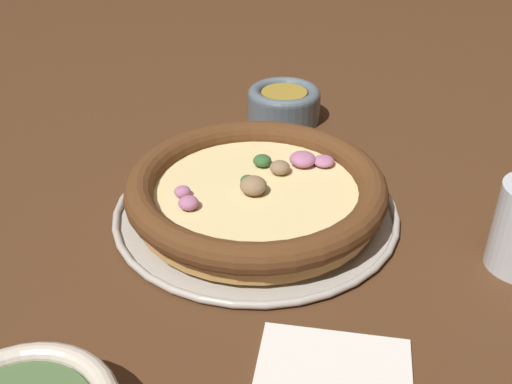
% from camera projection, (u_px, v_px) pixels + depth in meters
% --- Properties ---
extents(ground_plane, '(3.00, 3.00, 0.00)m').
position_uv_depth(ground_plane, '(256.00, 214.00, 0.68)').
color(ground_plane, '#4C2D19').
extents(pizza_tray, '(0.32, 0.32, 0.01)m').
position_uv_depth(pizza_tray, '(256.00, 210.00, 0.68)').
color(pizza_tray, '#B7B2A8').
rests_on(pizza_tray, ground_plane).
extents(pizza, '(0.29, 0.29, 0.04)m').
position_uv_depth(pizza, '(256.00, 190.00, 0.67)').
color(pizza, tan).
rests_on(pizza, pizza_tray).
extents(bowl_near, '(0.11, 0.11, 0.05)m').
position_uv_depth(bowl_near, '(284.00, 103.00, 0.88)').
color(bowl_near, slate).
rests_on(bowl_near, ground_plane).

